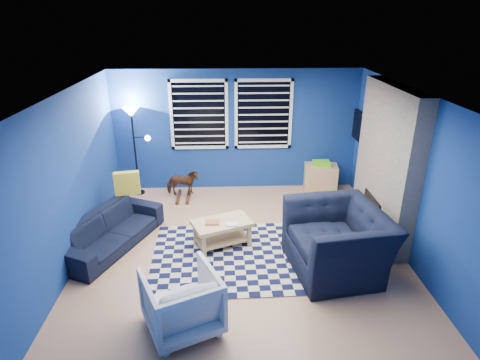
# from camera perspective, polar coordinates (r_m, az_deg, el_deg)

# --- Properties ---
(floor) EXTENTS (5.00, 5.00, 0.00)m
(floor) POSITION_cam_1_polar(r_m,az_deg,el_deg) (6.52, 0.26, -9.81)
(floor) COLOR tan
(floor) RESTS_ON ground
(ceiling) EXTENTS (5.00, 5.00, 0.00)m
(ceiling) POSITION_cam_1_polar(r_m,az_deg,el_deg) (5.58, 0.30, 12.34)
(ceiling) COLOR white
(ceiling) RESTS_ON wall_back
(wall_back) EXTENTS (5.00, 0.00, 5.00)m
(wall_back) POSITION_cam_1_polar(r_m,az_deg,el_deg) (8.30, -0.53, 6.99)
(wall_back) COLOR navy
(wall_back) RESTS_ON floor
(wall_left) EXTENTS (0.00, 5.00, 5.00)m
(wall_left) POSITION_cam_1_polar(r_m,az_deg,el_deg) (6.34, -22.90, 0.00)
(wall_left) COLOR navy
(wall_left) RESTS_ON floor
(wall_right) EXTENTS (0.00, 5.00, 5.00)m
(wall_right) POSITION_cam_1_polar(r_m,az_deg,el_deg) (6.55, 22.71, 0.72)
(wall_right) COLOR navy
(wall_right) RESTS_ON floor
(fireplace) EXTENTS (0.65, 2.00, 2.50)m
(fireplace) POSITION_cam_1_polar(r_m,az_deg,el_deg) (6.93, 19.95, 1.85)
(fireplace) COLOR gray
(fireplace) RESTS_ON floor
(window_left) EXTENTS (1.17, 0.06, 1.42)m
(window_left) POSITION_cam_1_polar(r_m,az_deg,el_deg) (8.19, -5.85, 9.18)
(window_left) COLOR black
(window_left) RESTS_ON wall_back
(window_right) EXTENTS (1.17, 0.06, 1.42)m
(window_right) POSITION_cam_1_polar(r_m,az_deg,el_deg) (8.21, 3.36, 9.30)
(window_right) COLOR black
(window_right) RESTS_ON wall_back
(tv) EXTENTS (0.07, 1.00, 0.58)m
(tv) POSITION_cam_1_polar(r_m,az_deg,el_deg) (8.24, 16.98, 6.94)
(tv) COLOR black
(tv) RESTS_ON wall_right
(rug) EXTENTS (2.55, 2.07, 0.02)m
(rug) POSITION_cam_1_polar(r_m,az_deg,el_deg) (6.34, -0.93, -10.80)
(rug) COLOR black
(rug) RESTS_ON floor
(sofa) EXTENTS (2.09, 1.49, 0.57)m
(sofa) POSITION_cam_1_polar(r_m,az_deg,el_deg) (6.80, -17.93, -6.81)
(sofa) COLOR black
(sofa) RESTS_ON floor
(armchair_big) EXTENTS (1.61, 1.46, 0.93)m
(armchair_big) POSITION_cam_1_polar(r_m,az_deg,el_deg) (6.02, 13.67, -8.36)
(armchair_big) COLOR black
(armchair_big) RESTS_ON floor
(armchair_bent) EXTENTS (1.09, 1.10, 0.76)m
(armchair_bent) POSITION_cam_1_polar(r_m,az_deg,el_deg) (4.95, -8.30, -16.71)
(armchair_bent) COLOR gray
(armchair_bent) RESTS_ON floor
(rocking_horse) EXTENTS (0.34, 0.66, 0.54)m
(rocking_horse) POSITION_cam_1_polar(r_m,az_deg,el_deg) (8.13, -8.17, -0.44)
(rocking_horse) COLOR #4D2718
(rocking_horse) RESTS_ON floor
(coffee_table) EXTENTS (1.04, 0.83, 0.46)m
(coffee_table) POSITION_cam_1_polar(r_m,az_deg,el_deg) (6.47, -2.58, -6.87)
(coffee_table) COLOR tan
(coffee_table) RESTS_ON rug
(cabinet) EXTENTS (0.73, 0.53, 0.65)m
(cabinet) POSITION_cam_1_polar(r_m,az_deg,el_deg) (8.62, 11.36, 0.38)
(cabinet) COLOR tan
(cabinet) RESTS_ON floor
(floor_lamp) EXTENTS (0.49, 0.30, 1.80)m
(floor_lamp) POSITION_cam_1_polar(r_m,az_deg,el_deg) (8.19, -14.95, 7.65)
(floor_lamp) COLOR black
(floor_lamp) RESTS_ON floor
(throw_pillow) EXTENTS (0.45, 0.20, 0.41)m
(throw_pillow) POSITION_cam_1_polar(r_m,az_deg,el_deg) (7.21, -15.77, -0.44)
(throw_pillow) COLOR gold
(throw_pillow) RESTS_ON sofa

